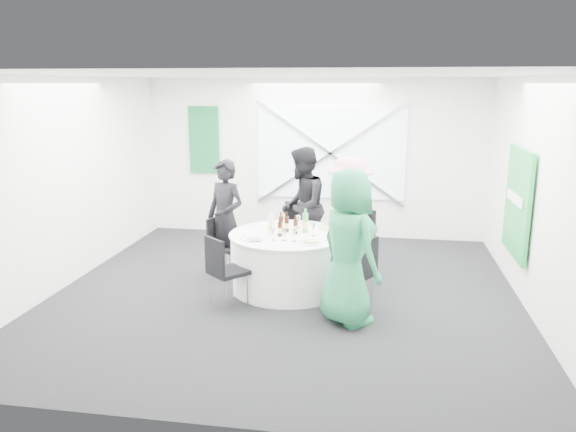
% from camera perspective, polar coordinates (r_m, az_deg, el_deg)
% --- Properties ---
extents(floor, '(6.00, 6.00, 0.00)m').
position_cam_1_polar(floor, '(7.47, -0.25, -7.84)').
color(floor, black).
rests_on(floor, ground).
extents(ceiling, '(6.00, 6.00, 0.00)m').
position_cam_1_polar(ceiling, '(6.97, -0.28, 14.17)').
color(ceiling, silver).
rests_on(ceiling, wall_back).
extents(wall_back, '(6.00, 0.00, 6.00)m').
position_cam_1_polar(wall_back, '(10.02, 2.63, 5.88)').
color(wall_back, white).
rests_on(wall_back, floor).
extents(wall_front, '(6.00, 0.00, 6.00)m').
position_cam_1_polar(wall_front, '(4.24, -7.09, -4.58)').
color(wall_front, white).
rests_on(wall_front, floor).
extents(wall_left, '(0.00, 6.00, 6.00)m').
position_cam_1_polar(wall_left, '(8.14, -21.61, 3.22)').
color(wall_left, white).
rests_on(wall_left, floor).
extents(wall_right, '(0.00, 6.00, 6.00)m').
position_cam_1_polar(wall_right, '(7.23, 23.91, 1.83)').
color(wall_right, white).
rests_on(wall_right, floor).
extents(window_panel, '(2.60, 0.03, 1.60)m').
position_cam_1_polar(window_panel, '(9.94, 4.33, 6.37)').
color(window_panel, white).
rests_on(window_panel, wall_back).
extents(window_brace_a, '(2.63, 0.05, 1.84)m').
position_cam_1_polar(window_brace_a, '(9.90, 4.31, 6.35)').
color(window_brace_a, silver).
rests_on(window_brace_a, window_panel).
extents(window_brace_b, '(2.63, 0.05, 1.84)m').
position_cam_1_polar(window_brace_b, '(9.90, 4.31, 6.35)').
color(window_brace_b, silver).
rests_on(window_brace_b, window_panel).
extents(green_banner, '(0.55, 0.04, 1.20)m').
position_cam_1_polar(green_banner, '(10.37, -8.53, 7.66)').
color(green_banner, '#125C2C').
rests_on(green_banner, wall_back).
extents(green_sign, '(0.05, 1.20, 1.40)m').
position_cam_1_polar(green_sign, '(7.82, 22.29, 1.28)').
color(green_sign, green).
rests_on(green_sign, wall_right).
extents(banquet_table, '(1.56, 1.56, 0.76)m').
position_cam_1_polar(banquet_table, '(7.53, 0.00, -4.59)').
color(banquet_table, silver).
rests_on(banquet_table, floor).
extents(chair_back, '(0.44, 0.44, 0.91)m').
position_cam_1_polar(chair_back, '(8.65, 0.92, -1.15)').
color(chair_back, black).
rests_on(chair_back, floor).
extents(chair_back_left, '(0.50, 0.49, 0.83)m').
position_cam_1_polar(chair_back_left, '(8.14, -6.81, -2.57)').
color(chair_back_left, black).
rests_on(chair_back_left, floor).
extents(chair_back_right, '(0.62, 0.62, 0.97)m').
position_cam_1_polar(chair_back_right, '(8.06, 7.17, -2.07)').
color(chair_back_right, black).
rests_on(chair_back_right, floor).
extents(chair_front_right, '(0.58, 0.58, 0.92)m').
position_cam_1_polar(chair_front_right, '(6.81, 7.25, -5.28)').
color(chair_front_right, black).
rests_on(chair_front_right, floor).
extents(chair_front_left, '(0.57, 0.58, 0.90)m').
position_cam_1_polar(chair_front_left, '(6.90, -6.64, -5.11)').
color(chair_front_left, black).
rests_on(chair_front_left, floor).
extents(person_man_back_left, '(0.72, 0.61, 1.66)m').
position_cam_1_polar(person_man_back_left, '(8.03, -6.37, -0.19)').
color(person_man_back_left, black).
rests_on(person_man_back_left, floor).
extents(person_man_back, '(0.51, 0.89, 1.79)m').
position_cam_1_polar(person_man_back, '(8.42, 1.44, 0.97)').
color(person_man_back, black).
rests_on(person_man_back, floor).
extents(person_woman_pink, '(1.18, 1.12, 1.72)m').
position_cam_1_polar(person_woman_pink, '(7.97, 6.19, -0.08)').
color(person_woman_pink, pink).
rests_on(person_woman_pink, floor).
extents(person_woman_green, '(1.01, 1.04, 1.80)m').
position_cam_1_polar(person_woman_green, '(6.37, 6.17, -3.17)').
color(person_woman_green, '#227C4B').
rests_on(person_woman_green, floor).
extents(plate_back, '(0.26, 0.26, 0.01)m').
position_cam_1_polar(plate_back, '(7.99, 0.56, -0.65)').
color(plate_back, white).
rests_on(plate_back, banquet_table).
extents(plate_back_left, '(0.26, 0.26, 0.01)m').
position_cam_1_polar(plate_back_left, '(7.79, -3.24, -1.04)').
color(plate_back_left, white).
rests_on(plate_back_left, banquet_table).
extents(plate_back_right, '(0.25, 0.25, 0.04)m').
position_cam_1_polar(plate_back_right, '(7.61, 3.93, -1.32)').
color(plate_back_right, white).
rests_on(plate_back_right, banquet_table).
extents(plate_front_right, '(0.29, 0.29, 0.04)m').
position_cam_1_polar(plate_front_right, '(6.98, 2.35, -2.66)').
color(plate_front_right, white).
rests_on(plate_front_right, banquet_table).
extents(plate_front_left, '(0.26, 0.26, 0.01)m').
position_cam_1_polar(plate_front_left, '(7.19, -3.82, -2.28)').
color(plate_front_left, white).
rests_on(plate_front_left, banquet_table).
extents(napkin, '(0.21, 0.18, 0.05)m').
position_cam_1_polar(napkin, '(7.09, -3.43, -2.23)').
color(napkin, silver).
rests_on(napkin, plate_front_left).
extents(beer_bottle_a, '(0.06, 0.06, 0.27)m').
position_cam_1_polar(beer_bottle_a, '(7.50, -0.73, -0.82)').
color(beer_bottle_a, '#361609').
rests_on(beer_bottle_a, banquet_table).
extents(beer_bottle_b, '(0.06, 0.06, 0.26)m').
position_cam_1_polar(beer_bottle_b, '(7.50, -0.14, -0.84)').
color(beer_bottle_b, '#361609').
rests_on(beer_bottle_b, banquet_table).
extents(beer_bottle_c, '(0.06, 0.06, 0.25)m').
position_cam_1_polar(beer_bottle_c, '(7.39, 0.76, -1.11)').
color(beer_bottle_c, '#361609').
rests_on(beer_bottle_c, banquet_table).
extents(beer_bottle_d, '(0.06, 0.06, 0.25)m').
position_cam_1_polar(beer_bottle_d, '(7.28, -0.83, -1.33)').
color(beer_bottle_d, '#361609').
rests_on(beer_bottle_d, banquet_table).
extents(green_water_bottle, '(0.08, 0.08, 0.32)m').
position_cam_1_polar(green_water_bottle, '(7.46, 1.77, -0.71)').
color(green_water_bottle, green).
rests_on(green_water_bottle, banquet_table).
extents(clear_water_bottle, '(0.08, 0.08, 0.31)m').
position_cam_1_polar(clear_water_bottle, '(7.41, -1.76, -0.86)').
color(clear_water_bottle, white).
rests_on(clear_water_bottle, banquet_table).
extents(wine_glass_a, '(0.07, 0.07, 0.17)m').
position_cam_1_polar(wine_glass_a, '(7.29, 2.58, -1.08)').
color(wine_glass_a, white).
rests_on(wine_glass_a, banquet_table).
extents(wine_glass_b, '(0.07, 0.07, 0.17)m').
position_cam_1_polar(wine_glass_b, '(7.03, 0.65, -1.61)').
color(wine_glass_b, white).
rests_on(wine_glass_b, banquet_table).
extents(wine_glass_c, '(0.07, 0.07, 0.17)m').
position_cam_1_polar(wine_glass_c, '(7.07, -0.37, -1.53)').
color(wine_glass_c, white).
rests_on(wine_glass_c, banquet_table).
extents(wine_glass_d, '(0.07, 0.07, 0.17)m').
position_cam_1_polar(wine_glass_d, '(7.08, -1.52, -1.50)').
color(wine_glass_d, white).
rests_on(wine_glass_d, banquet_table).
extents(wine_glass_e, '(0.07, 0.07, 0.17)m').
position_cam_1_polar(wine_glass_e, '(7.70, 1.09, -0.29)').
color(wine_glass_e, white).
rests_on(wine_glass_e, banquet_table).
extents(fork_a, '(0.10, 0.13, 0.01)m').
position_cam_1_polar(fork_a, '(6.94, 2.31, -2.86)').
color(fork_a, silver).
rests_on(fork_a, banquet_table).
extents(knife_a, '(0.12, 0.12, 0.01)m').
position_cam_1_polar(knife_a, '(7.10, 3.70, -2.51)').
color(knife_a, silver).
rests_on(knife_a, banquet_table).
extents(fork_b, '(0.09, 0.14, 0.01)m').
position_cam_1_polar(fork_b, '(7.49, 4.40, -1.69)').
color(fork_b, silver).
rests_on(fork_b, banquet_table).
extents(knife_b, '(0.09, 0.14, 0.01)m').
position_cam_1_polar(knife_b, '(7.79, 3.28, -1.08)').
color(knife_b, silver).
rests_on(knife_b, banquet_table).
extents(fork_c, '(0.15, 0.03, 0.01)m').
position_cam_1_polar(fork_c, '(7.90, 2.24, -0.86)').
color(fork_c, silver).
rests_on(fork_c, banquet_table).
extents(knife_c, '(0.15, 0.02, 0.01)m').
position_cam_1_polar(knife_c, '(7.98, -0.45, -0.71)').
color(knife_c, silver).
rests_on(knife_c, banquet_table).
extents(fork_d, '(0.11, 0.13, 0.01)m').
position_cam_1_polar(fork_d, '(7.32, -4.40, -2.04)').
color(fork_d, silver).
rests_on(fork_d, banquet_table).
extents(knife_d, '(0.12, 0.12, 0.01)m').
position_cam_1_polar(knife_d, '(6.98, -2.82, -2.77)').
color(knife_d, silver).
rests_on(knife_d, banquet_table).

